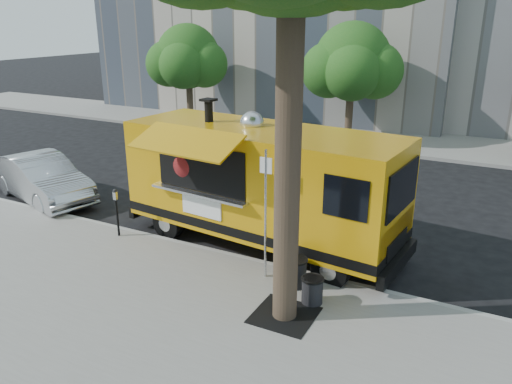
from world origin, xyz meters
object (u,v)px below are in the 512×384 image
(far_tree_b, at_px, (352,61))
(food_truck, at_px, (260,183))
(parking_meter, at_px, (116,207))
(far_tree_a, at_px, (188,57))
(sedan, at_px, (42,178))
(trash_bin_right, at_px, (295,271))
(sign_post, at_px, (266,207))
(trash_bin_left, at_px, (312,289))

(far_tree_b, relative_size, food_truck, 0.71)
(far_tree_b, distance_m, parking_meter, 14.48)
(parking_meter, bearing_deg, far_tree_a, 117.15)
(sedan, xyz_separation_m, trash_bin_right, (9.77, -1.61, -0.26))
(far_tree_b, bearing_deg, sign_post, -79.85)
(trash_bin_left, relative_size, trash_bin_right, 0.89)
(sign_post, xyz_separation_m, sedan, (-9.01, 1.55, -1.10))
(far_tree_a, bearing_deg, sign_post, -50.17)
(parking_meter, height_order, trash_bin_right, parking_meter)
(far_tree_b, distance_m, sign_post, 14.61)
(far_tree_b, height_order, food_truck, far_tree_b)
(far_tree_a, xyz_separation_m, sign_post, (11.55, -13.85, -1.93))
(sedan, bearing_deg, far_tree_b, -10.85)
(far_tree_a, xyz_separation_m, food_truck, (10.53, -12.13, -2.02))
(far_tree_a, height_order, sedan, far_tree_a)
(far_tree_a, distance_m, food_truck, 16.19)
(far_tree_b, height_order, trash_bin_left, far_tree_b)
(far_tree_b, bearing_deg, parking_meter, -98.10)
(trash_bin_left, bearing_deg, food_truck, 136.30)
(sedan, xyz_separation_m, trash_bin_left, (10.37, -2.10, -0.29))
(far_tree_a, relative_size, far_tree_b, 0.97)
(sign_post, distance_m, food_truck, 2.00)
(trash_bin_left, bearing_deg, far_tree_a, 131.88)
(sedan, bearing_deg, trash_bin_left, -85.34)
(sign_post, bearing_deg, parking_meter, 177.48)
(far_tree_a, distance_m, sedan, 12.92)
(sign_post, height_order, trash_bin_left, sign_post)
(parking_meter, relative_size, sedan, 0.29)
(sedan, bearing_deg, sign_post, -83.66)
(trash_bin_left, height_order, trash_bin_right, trash_bin_right)
(food_truck, relative_size, sedan, 1.70)
(parking_meter, xyz_separation_m, trash_bin_left, (5.91, -0.75, -0.52))
(parking_meter, relative_size, trash_bin_left, 2.33)
(trash_bin_right, bearing_deg, sign_post, 175.57)
(parking_meter, bearing_deg, sedan, 163.15)
(sign_post, bearing_deg, trash_bin_right, -4.43)
(far_tree_a, bearing_deg, food_truck, -49.03)
(trash_bin_right, bearing_deg, far_tree_a, 131.53)
(sign_post, height_order, parking_meter, sign_post)
(parking_meter, distance_m, trash_bin_left, 5.98)
(far_tree_a, xyz_separation_m, parking_meter, (7.00, -13.65, -2.79))
(far_tree_a, distance_m, trash_bin_left, 19.62)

